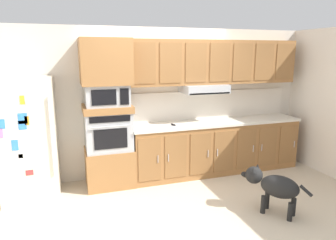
# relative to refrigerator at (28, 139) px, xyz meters

# --- Properties ---
(ground_plane) EXTENTS (9.60, 9.60, 0.00)m
(ground_plane) POSITION_rel_refrigerator_xyz_m (2.04, -0.68, -0.88)
(ground_plane) COLOR beige
(back_kitchen_wall) EXTENTS (6.20, 0.12, 2.50)m
(back_kitchen_wall) POSITION_rel_refrigerator_xyz_m (2.04, 0.43, 0.37)
(back_kitchen_wall) COLOR beige
(back_kitchen_wall) RESTS_ON ground
(side_panel_right) EXTENTS (0.12, 7.10, 2.50)m
(side_panel_right) POSITION_rel_refrigerator_xyz_m (4.84, -0.68, 0.37)
(side_panel_right) COLOR silver
(side_panel_right) RESTS_ON ground
(refrigerator) EXTENTS (0.76, 0.73, 1.76)m
(refrigerator) POSITION_rel_refrigerator_xyz_m (0.00, 0.00, 0.00)
(refrigerator) COLOR silver
(refrigerator) RESTS_ON ground
(oven_base_cabinet) EXTENTS (0.74, 0.62, 0.60)m
(oven_base_cabinet) POSITION_rel_refrigerator_xyz_m (1.14, 0.07, -0.58)
(oven_base_cabinet) COLOR #996638
(oven_base_cabinet) RESTS_ON ground
(built_in_oven) EXTENTS (0.70, 0.62, 0.60)m
(built_in_oven) POSITION_rel_refrigerator_xyz_m (1.14, 0.07, 0.02)
(built_in_oven) COLOR #A8AAAF
(built_in_oven) RESTS_ON oven_base_cabinet
(appliance_mid_shelf) EXTENTS (0.74, 0.62, 0.10)m
(appliance_mid_shelf) POSITION_rel_refrigerator_xyz_m (1.14, 0.07, 0.37)
(appliance_mid_shelf) COLOR #996638
(appliance_mid_shelf) RESTS_ON built_in_oven
(microwave) EXTENTS (0.64, 0.54, 0.32)m
(microwave) POSITION_rel_refrigerator_xyz_m (1.14, 0.07, 0.58)
(microwave) COLOR #A8AAAF
(microwave) RESTS_ON appliance_mid_shelf
(appliance_upper_cabinet) EXTENTS (0.74, 0.62, 0.68)m
(appliance_upper_cabinet) POSITION_rel_refrigerator_xyz_m (1.14, 0.07, 1.08)
(appliance_upper_cabinet) COLOR #996638
(appliance_upper_cabinet) RESTS_ON microwave
(lower_cabinet_run) EXTENTS (3.03, 0.63, 0.88)m
(lower_cabinet_run) POSITION_rel_refrigerator_xyz_m (3.03, 0.07, -0.44)
(lower_cabinet_run) COLOR #996638
(lower_cabinet_run) RESTS_ON ground
(countertop_slab) EXTENTS (3.07, 0.64, 0.04)m
(countertop_slab) POSITION_rel_refrigerator_xyz_m (3.03, 0.07, 0.02)
(countertop_slab) COLOR silver
(countertop_slab) RESTS_ON lower_cabinet_run
(backsplash_panel) EXTENTS (3.07, 0.02, 0.50)m
(backsplash_panel) POSITION_rel_refrigerator_xyz_m (3.03, 0.36, 0.29)
(backsplash_panel) COLOR silver
(backsplash_panel) RESTS_ON countertop_slab
(upper_cabinet_with_hood) EXTENTS (3.03, 0.48, 0.88)m
(upper_cabinet_with_hood) POSITION_rel_refrigerator_xyz_m (3.01, 0.19, 1.02)
(upper_cabinet_with_hood) COLOR #996638
(upper_cabinet_with_hood) RESTS_ON backsplash_panel
(screwdriver) EXTENTS (0.15, 0.14, 0.03)m
(screwdriver) POSITION_rel_refrigerator_xyz_m (2.20, -0.01, 0.05)
(screwdriver) COLOR black
(screwdriver) RESTS_ON countertop_slab
(dog) EXTENTS (0.62, 0.78, 0.61)m
(dog) POSITION_rel_refrigerator_xyz_m (3.07, -1.51, -0.49)
(dog) COLOR black
(dog) RESTS_ON ground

